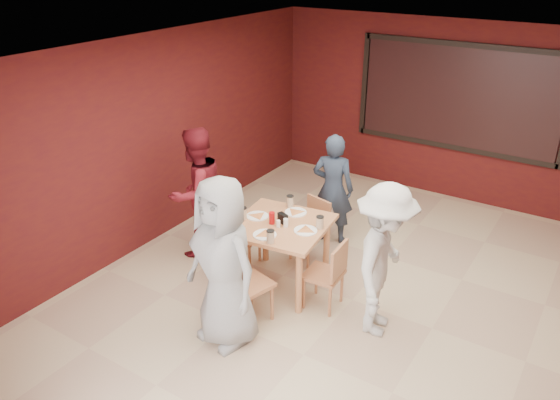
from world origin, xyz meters
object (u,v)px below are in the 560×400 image
Objects in this scene: chair_front at (242,282)px; diner_back at (333,189)px; diner_front at (223,263)px; diner_left at (197,193)px; chair_back at (312,226)px; chair_left at (236,230)px; dining_table at (281,232)px; diner_right at (383,261)px; chair_right at (329,272)px.

chair_front is 0.60× the size of diner_back.
diner_left is at bearing 150.20° from diner_front.
chair_back is 0.99m from chair_left.
dining_table is 1.35m from diner_right.
diner_left is (-1.35, -0.67, 0.40)m from chair_back.
chair_front is 0.55× the size of diner_right.
dining_table is at bearing 74.76° from diner_back.
chair_left is (-0.72, 0.08, -0.23)m from dining_table.
chair_left is 0.73m from diner_left.
dining_table is at bearing 172.45° from chair_right.
chair_right is at bearing 92.55° from diner_left.
chair_left is 1.46m from diner_back.
chair_back is at bearing 91.72° from chair_front.
diner_right is (1.35, -1.46, 0.07)m from diner_back.
diner_back is 0.89× the size of diner_left.
chair_back is at bearing 89.47° from dining_table.
diner_front reaches higher than chair_front.
diner_back is (-0.01, 0.57, 0.31)m from chair_back.
diner_back reaches higher than chair_front.
diner_left is at bearing 146.58° from chair_front.
chair_back is (0.01, 0.75, -0.26)m from dining_table.
dining_table is 1.42× the size of chair_back.
chair_back is at bearing 129.76° from chair_right.
diner_front reaches higher than chair_right.
diner_left is at bearing -153.66° from chair_back.
dining_table is 0.76m from chair_right.
dining_table is 0.64× the size of diner_front.
dining_table is at bearing 104.30° from diner_front.
chair_front reaches higher than chair_left.
diner_left is at bearing 27.17° from diner_back.
chair_left is at bearing -137.38° from chair_back.
chair_right is at bearing 69.86° from diner_front.
chair_back is 0.48× the size of diner_left.
diner_back is at bearing 60.03° from chair_left.
diner_front reaches higher than diner_back.
diner_front is 2.47m from diner_back.
dining_table is 0.87m from chair_front.
chair_left is at bearing 97.24° from diner_left.
chair_front is 0.50m from diner_front.
diner_back reaches higher than chair_right.
dining_table is 0.76× the size of diner_back.
diner_left reaches higher than chair_left.
chair_front is (0.05, -0.85, -0.20)m from dining_table.
diner_left is at bearing 176.73° from dining_table.
dining_table is 0.79m from chair_back.
chair_left is 2.10m from diner_right.
diner_left is (-1.40, 0.92, 0.34)m from chair_front.
diner_front is at bearing -87.01° from dining_table.
diner_front is at bearing 76.00° from diner_back.
chair_back is at bearing 42.62° from chair_left.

